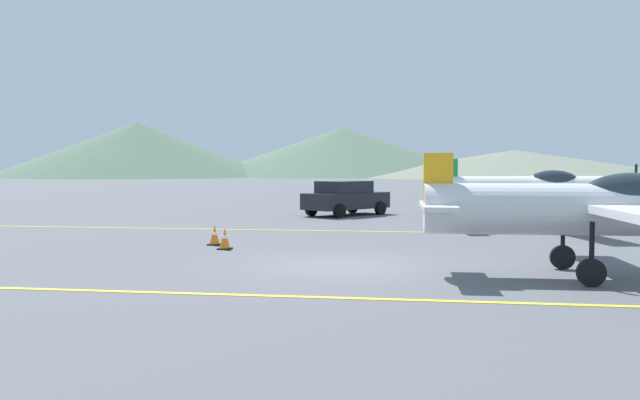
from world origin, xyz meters
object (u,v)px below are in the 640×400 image
(airplane_near, at_px, (601,208))
(traffic_cone_side, at_px, (225,239))
(airplane_mid, at_px, (537,190))
(car_sedan, at_px, (346,197))
(traffic_cone_front, at_px, (215,235))

(airplane_near, xyz_separation_m, traffic_cone_side, (-8.97, 3.35, -1.16))
(airplane_near, relative_size, airplane_mid, 1.00)
(car_sedan, bearing_deg, airplane_near, -66.90)
(airplane_near, relative_size, traffic_cone_side, 14.53)
(traffic_cone_side, bearing_deg, airplane_mid, 37.30)
(airplane_near, height_order, car_sedan, airplane_near)
(traffic_cone_front, bearing_deg, car_sedan, 78.06)
(traffic_cone_side, bearing_deg, airplane_near, -20.49)
(traffic_cone_front, bearing_deg, traffic_cone_side, -57.42)
(airplane_near, xyz_separation_m, traffic_cone_front, (-9.55, 4.26, -1.16))
(airplane_near, bearing_deg, traffic_cone_side, 159.51)
(traffic_cone_front, bearing_deg, airplane_mid, 32.21)
(airplane_mid, distance_m, traffic_cone_side, 12.17)
(airplane_near, height_order, airplane_mid, same)
(airplane_near, bearing_deg, traffic_cone_front, 155.97)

